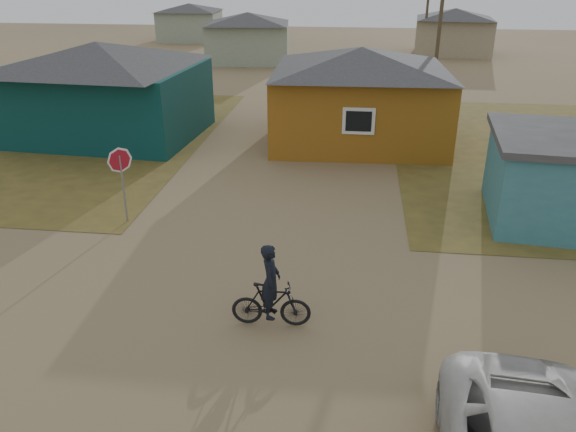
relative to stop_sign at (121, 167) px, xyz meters
name	(u,v)px	position (x,y,z in m)	size (l,w,h in m)	color
ground	(230,329)	(4.17, -4.89, -1.69)	(120.00, 120.00, 0.00)	#88724E
house_teal	(101,89)	(-4.33, 8.61, 0.37)	(8.93, 7.08, 4.00)	#093231
house_yellow	(360,94)	(6.67, 9.11, 0.32)	(7.72, 6.76, 3.90)	#8F5916
house_pale_west	(248,37)	(-1.83, 29.11, 0.17)	(7.04, 6.15, 3.60)	gray
house_beige_east	(454,31)	(14.17, 35.11, 0.17)	(6.95, 6.05, 3.60)	gray
house_pale_north	(190,21)	(-9.83, 41.11, 0.07)	(6.28, 5.81, 3.40)	gray
utility_pole_near	(440,22)	(10.67, 17.11, 2.45)	(1.40, 0.20, 8.00)	#4E412F
utility_pole_far	(428,2)	(11.67, 33.11, 2.45)	(1.40, 0.20, 8.00)	#4E412F
stop_sign	(121,167)	(0.00, 0.00, 0.00)	(0.69, 0.34, 2.28)	gray
cyclist	(271,297)	(5.00, -4.61, -1.00)	(1.69, 0.62, 1.89)	black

